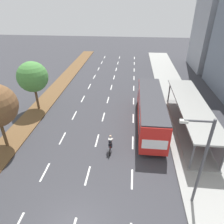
{
  "coord_description": "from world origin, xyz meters",
  "views": [
    {
      "loc": [
        3.08,
        -6.67,
        12.26
      ],
      "look_at": [
        1.1,
        12.83,
        1.2
      ],
      "focal_mm": 32.61,
      "sensor_mm": 36.0,
      "label": 1
    }
  ],
  "objects": [
    {
      "name": "bus_shelter",
      "position": [
        9.53,
        12.18,
        1.87
      ],
      "size": [
        2.9,
        13.34,
        2.86
      ],
      "color": "gray",
      "rests_on": "sidewalk_right"
    },
    {
      "name": "median_tree_third",
      "position": [
        -8.32,
        14.72,
        4.26
      ],
      "size": [
        3.53,
        3.53,
        5.92
      ],
      "color": "brown",
      "rests_on": "median_strip"
    },
    {
      "name": "cyclist",
      "position": [
        1.47,
        7.67,
        0.79
      ],
      "size": [
        0.46,
        1.82,
        1.71
      ],
      "color": "black",
      "rests_on": "ground"
    },
    {
      "name": "sidewalk_right",
      "position": [
        9.25,
        20.0,
        0.07
      ],
      "size": [
        4.5,
        52.0,
        0.15
      ],
      "primitive_type": "cube",
      "color": "#9E9E99",
      "rests_on": "ground"
    },
    {
      "name": "lane_divider_left",
      "position": [
        -3.5,
        18.23,
        0.0
      ],
      "size": [
        0.14,
        47.45,
        0.01
      ],
      "color": "white",
      "rests_on": "ground"
    },
    {
      "name": "lane_divider_center",
      "position": [
        0.0,
        18.23,
        0.0
      ],
      "size": [
        0.14,
        47.45,
        0.01
      ],
      "color": "white",
      "rests_on": "ground"
    },
    {
      "name": "median_strip",
      "position": [
        -8.3,
        20.0,
        0.06
      ],
      "size": [
        2.6,
        52.0,
        0.12
      ],
      "primitive_type": "cube",
      "color": "brown",
      "rests_on": "ground"
    },
    {
      "name": "lane_divider_right",
      "position": [
        3.5,
        18.23,
        0.0
      ],
      "size": [
        0.14,
        47.45,
        0.01
      ],
      "color": "white",
      "rests_on": "ground"
    },
    {
      "name": "streetlight",
      "position": [
        7.42,
        2.97,
        3.89
      ],
      "size": [
        1.91,
        0.24,
        6.5
      ],
      "color": "#4C4C51",
      "rests_on": "sidewalk_right"
    },
    {
      "name": "bus",
      "position": [
        5.25,
        12.54,
        2.07
      ],
      "size": [
        2.54,
        11.29,
        3.37
      ],
      "color": "red",
      "rests_on": "ground"
    }
  ]
}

